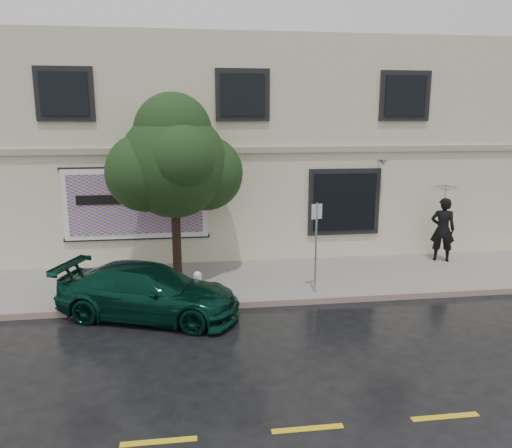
{
  "coord_description": "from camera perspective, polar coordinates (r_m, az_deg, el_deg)",
  "views": [
    {
      "loc": [
        -1.69,
        -9.99,
        4.6
      ],
      "look_at": [
        0.01,
        2.2,
        1.93
      ],
      "focal_mm": 35.0,
      "sensor_mm": 36.0,
      "label": 1
    }
  ],
  "objects": [
    {
      "name": "ground",
      "position": [
        11.13,
        1.54,
        -12.17
      ],
      "size": [
        90.0,
        90.0,
        0.0
      ],
      "primitive_type": "plane",
      "color": "black",
      "rests_on": "ground"
    },
    {
      "name": "sidewalk",
      "position": [
        14.09,
        -0.64,
        -6.48
      ],
      "size": [
        20.0,
        3.5,
        0.15
      ],
      "primitive_type": "cube",
      "color": "gray",
      "rests_on": "ground"
    },
    {
      "name": "curb",
      "position": [
        12.46,
        0.4,
        -9.04
      ],
      "size": [
        20.0,
        0.18,
        0.16
      ],
      "primitive_type": "cube",
      "color": "gray",
      "rests_on": "ground"
    },
    {
      "name": "road_marking",
      "position": [
        8.13,
        5.92,
        -22.24
      ],
      "size": [
        19.0,
        0.12,
        0.01
      ],
      "primitive_type": "cube",
      "color": "gold",
      "rests_on": "ground"
    },
    {
      "name": "building",
      "position": [
        19.09,
        -2.88,
        8.94
      ],
      "size": [
        20.0,
        8.12,
        7.0
      ],
      "color": "beige",
      "rests_on": "ground"
    },
    {
      "name": "billboard",
      "position": [
        15.2,
        -13.54,
        2.27
      ],
      "size": [
        4.3,
        0.16,
        2.2
      ],
      "color": "white",
      "rests_on": "ground"
    },
    {
      "name": "car",
      "position": [
        11.91,
        -12.18,
        -7.56
      ],
      "size": [
        4.63,
        3.22,
        1.24
      ],
      "primitive_type": "imported",
      "rotation": [
        0.0,
        0.0,
        1.22
      ],
      "color": "#083125",
      "rests_on": "ground"
    },
    {
      "name": "pedestrian",
      "position": [
        16.54,
        20.56,
        -0.58
      ],
      "size": [
        0.86,
        0.72,
        2.0
      ],
      "primitive_type": "imported",
      "rotation": [
        0.0,
        0.0,
        2.75
      ],
      "color": "black",
      "rests_on": "sidewalk"
    },
    {
      "name": "umbrella",
      "position": [
        16.3,
        20.92,
        4.12
      ],
      "size": [
        1.11,
        1.11,
        0.73
      ],
      "primitive_type": "imported",
      "rotation": [
        0.0,
        0.0,
        -0.13
      ],
      "color": "black",
      "rests_on": "pedestrian"
    },
    {
      "name": "street_tree",
      "position": [
        13.51,
        -9.36,
        6.72
      ],
      "size": [
        2.86,
        2.86,
        4.62
      ],
      "color": "black",
      "rests_on": "sidewalk"
    },
    {
      "name": "fire_hydrant",
      "position": [
        12.48,
        -6.68,
        -7.02
      ],
      "size": [
        0.29,
        0.28,
        0.72
      ],
      "rotation": [
        0.0,
        0.0,
        -0.16
      ],
      "color": "silver",
      "rests_on": "sidewalk"
    },
    {
      "name": "sign_pole",
      "position": [
        12.69,
        6.88,
        -1.64
      ],
      "size": [
        0.28,
        0.09,
        2.34
      ],
      "rotation": [
        0.0,
        0.0,
        0.23
      ],
      "color": "#9FA3A8",
      "rests_on": "sidewalk"
    }
  ]
}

